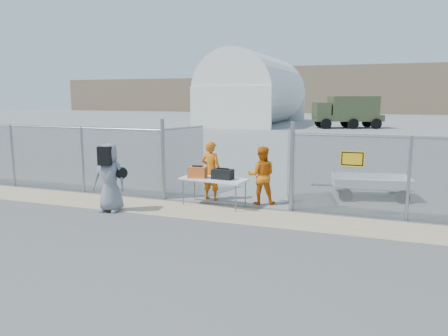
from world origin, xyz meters
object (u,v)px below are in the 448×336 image
at_px(folding_table, 214,192).
at_px(utility_trailer, 371,186).
at_px(visitor, 109,178).
at_px(security_worker_left, 211,171).
at_px(security_worker_right, 261,175).

height_order(folding_table, utility_trailer, folding_table).
xyz_separation_m(visitor, utility_trailer, (6.76, 4.19, -0.58)).
xyz_separation_m(folding_table, security_worker_left, (-0.37, 0.70, 0.50)).
bearing_deg(security_worker_left, utility_trailer, -147.98).
bearing_deg(utility_trailer, folding_table, -159.17).
height_order(folding_table, security_worker_right, security_worker_right).
xyz_separation_m(folding_table, visitor, (-2.50, -1.54, 0.54)).
relative_size(security_worker_right, utility_trailer, 0.57).
distance_m(security_worker_left, visitor, 3.09).
bearing_deg(security_worker_left, folding_table, 126.85).
distance_m(visitor, utility_trailer, 7.98).
bearing_deg(utility_trailer, security_worker_right, -158.29).
bearing_deg(visitor, utility_trailer, 23.75).
distance_m(folding_table, security_worker_right, 1.49).
relative_size(folding_table, security_worker_right, 1.12).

